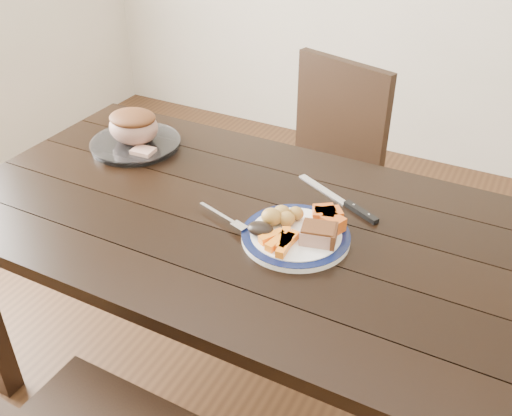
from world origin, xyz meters
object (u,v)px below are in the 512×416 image
at_px(serving_platter, 136,144).
at_px(fork, 226,218).
at_px(chair_far, 320,167).
at_px(carving_knife, 351,206).
at_px(pork_slice, 318,234).
at_px(dining_table, 235,239).
at_px(dinner_plate, 296,237).
at_px(roast_joint, 134,127).

bearing_deg(serving_platter, fork, -26.93).
xyz_separation_m(chair_far, carving_knife, (0.31, -0.56, 0.23)).
height_order(pork_slice, fork, pork_slice).
bearing_deg(dining_table, pork_slice, -8.52).
relative_size(dinner_plate, fork, 1.63).
xyz_separation_m(serving_platter, carving_knife, (0.77, -0.02, -0.00)).
distance_m(serving_platter, fork, 0.56).
xyz_separation_m(chair_far, dinner_plate, (0.23, -0.77, 0.23)).
relative_size(fork, roast_joint, 1.03).
xyz_separation_m(dining_table, carving_knife, (0.28, 0.17, 0.10)).
xyz_separation_m(chair_far, fork, (0.04, -0.80, 0.25)).
relative_size(dinner_plate, pork_slice, 3.30).
bearing_deg(dinner_plate, dining_table, 170.34).
distance_m(fork, carving_knife, 0.36).
xyz_separation_m(pork_slice, roast_joint, (-0.76, 0.23, 0.03)).
distance_m(dining_table, roast_joint, 0.55).
xyz_separation_m(dining_table, dinner_plate, (0.20, -0.03, 0.10)).
bearing_deg(serving_platter, chair_far, 49.38).
bearing_deg(carving_knife, dining_table, -121.43).
height_order(dinner_plate, pork_slice, pork_slice).
height_order(fork, carving_knife, fork).
xyz_separation_m(chair_far, roast_joint, (-0.46, -0.54, 0.30)).
bearing_deg(carving_knife, chair_far, 145.78).
distance_m(dining_table, serving_platter, 0.54).
bearing_deg(dinner_plate, carving_knife, 69.59).
bearing_deg(pork_slice, carving_knife, 86.14).
bearing_deg(roast_joint, serving_platter, 0.00).
height_order(serving_platter, fork, fork).
bearing_deg(dining_table, serving_platter, 158.54).
xyz_separation_m(dinner_plate, roast_joint, (-0.70, 0.23, 0.06)).
distance_m(chair_far, pork_slice, 0.87).
bearing_deg(pork_slice, dinner_plate, 175.24).
bearing_deg(dinner_plate, serving_platter, 161.87).
height_order(serving_platter, carving_knife, serving_platter).
height_order(dining_table, roast_joint, roast_joint).
xyz_separation_m(dining_table, chair_far, (-0.03, 0.73, -0.13)).
distance_m(chair_far, serving_platter, 0.75).
height_order(dinner_plate, fork, fork).
height_order(chair_far, fork, chair_far).
bearing_deg(dining_table, dinner_plate, -9.66).
bearing_deg(dining_table, roast_joint, 158.54).
bearing_deg(dining_table, chair_far, 92.01).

